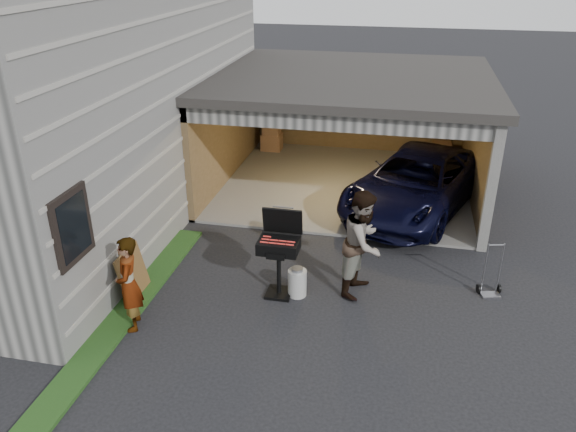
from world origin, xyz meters
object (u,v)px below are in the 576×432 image
Objects in this scene: minivan at (416,185)px; bbq_grill at (279,248)px; man at (363,243)px; plywood_panel at (133,274)px; propane_tank at (297,283)px; woman at (129,284)px; hand_truck at (490,285)px.

bbq_grill reaches higher than minivan.
bbq_grill is at bearing 121.63° from man.
propane_tank is at bearing 12.74° from plywood_panel.
minivan is 7.14m from woman.
man is 2.45m from hand_truck.
man is 3.88× the size of propane_tank.
minivan is at bearing 1.57° from man.
man is (3.55, 1.87, 0.16)m from woman.
bbq_grill is 3.86m from hand_truck.
minivan is 2.96× the size of woman.
plywood_panel is at bearing 120.29° from man.
minivan is 5.24× the size of plywood_panel.
propane_tank is at bearing 178.98° from hand_truck.
woman reaches higher than propane_tank.
hand_truck is (2.29, 0.36, -0.78)m from man.
plywood_panel is at bearing -176.27° from woman.
man is 1.48m from bbq_grill.
plywood_panel is 6.38m from hand_truck.
minivan is at bearing 63.69° from propane_tank.
bbq_grill is 2.63m from plywood_panel.
man is at bearing 16.08° from bbq_grill.
woman is 1.77× the size of plywood_panel.
bbq_grill is 3.13× the size of propane_tank.
plywood_panel is 0.92× the size of hand_truck.
man is (-0.92, -3.69, 0.31)m from minivan.
bbq_grill is at bearing 13.98° from plywood_panel.
hand_truck is at bearing -65.59° from man.
man reaches higher than plywood_panel.
propane_tank is at bearing 100.20° from woman.
propane_tank is (2.45, 1.47, -0.56)m from woman.
woman is at bearing 133.29° from man.
man reaches higher than minivan.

